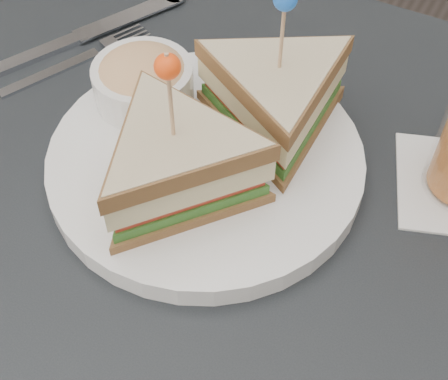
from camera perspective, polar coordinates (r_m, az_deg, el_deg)
table at (r=0.61m, az=-1.28°, el=-7.78°), size 0.80×0.80×0.75m
plate_meal at (r=0.56m, az=-0.91°, el=5.40°), size 0.38×0.38×0.17m
cutlery_fork at (r=0.72m, az=-12.75°, el=11.72°), size 0.09×0.17×0.01m
cutlery_knife at (r=0.76m, az=-12.55°, el=13.71°), size 0.13×0.23×0.01m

